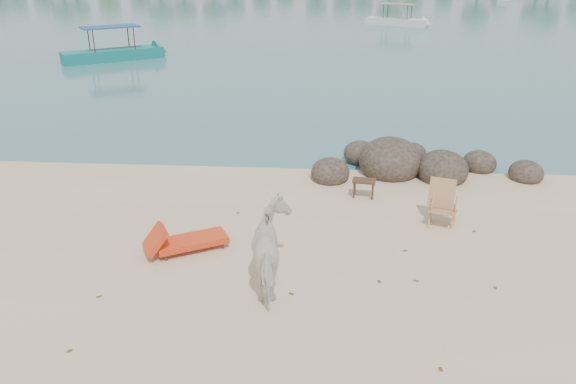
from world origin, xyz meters
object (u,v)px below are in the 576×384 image
at_px(boulders, 408,165).
at_px(boat_near, 111,32).
at_px(lounge_chair, 191,239).
at_px(cow, 274,251).
at_px(side_table, 364,190).
at_px(deck_chair, 443,206).

relative_size(boulders, boat_near, 1.00).
height_order(lounge_chair, boat_near, boat_near).
xyz_separation_m(lounge_chair, boat_near, (-9.75, 22.25, 1.28)).
bearing_deg(lounge_chair, boulders, 15.31).
bearing_deg(boulders, cow, -117.76).
distance_m(side_table, boat_near, 23.55).
distance_m(lounge_chair, deck_chair, 5.69).
distance_m(boulders, boat_near, 22.91).
bearing_deg(boat_near, cow, -98.30).
xyz_separation_m(cow, deck_chair, (3.60, 2.83, -0.27)).
bearing_deg(deck_chair, side_table, 157.78).
xyz_separation_m(boulders, boat_near, (-14.88, 17.36, 1.31)).
height_order(boulders, lounge_chair, boulders).
xyz_separation_m(side_table, deck_chair, (1.71, -1.48, 0.27)).
relative_size(side_table, lounge_chair, 0.31).
relative_size(side_table, deck_chair, 0.57).
relative_size(cow, boat_near, 0.28).
bearing_deg(lounge_chair, cow, -62.86).
bearing_deg(deck_chair, boulders, 114.46).
xyz_separation_m(cow, lounge_chair, (-1.88, 1.30, -0.49)).
xyz_separation_m(side_table, boat_near, (-13.52, 19.23, 1.33)).
bearing_deg(deck_chair, lounge_chair, -145.71).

